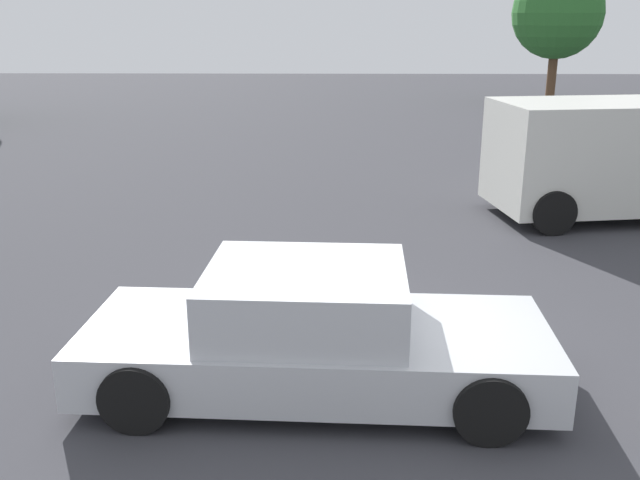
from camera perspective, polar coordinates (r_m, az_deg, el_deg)
ground_plane at (r=7.32m, az=2.61°, el=-10.94°), size 80.00×80.00×0.00m
sedan_foreground at (r=6.83m, az=-0.54°, el=-7.72°), size 4.54×2.03×1.25m
van_white at (r=14.00m, az=24.49°, el=6.36°), size 5.42×2.83×2.09m
tree_back_center at (r=31.66m, az=18.77°, el=17.04°), size 3.68×3.68×5.50m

